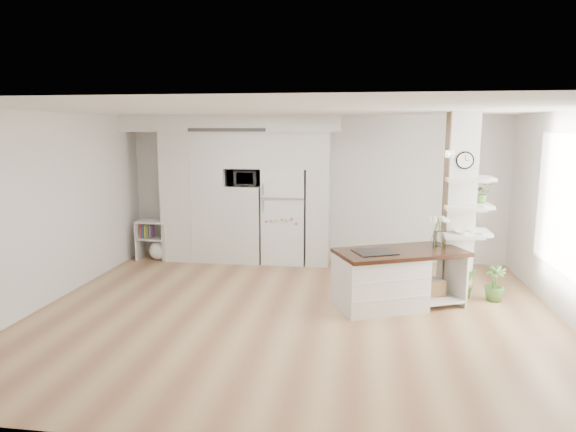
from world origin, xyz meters
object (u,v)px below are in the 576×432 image
object	(u,v)px
refrigerator	(285,216)
bookshelf	(156,243)
kitchen_island	(387,278)
floor_plant_a	(468,283)

from	to	relation	value
refrigerator	bookshelf	xyz separation A→B (m)	(-2.45, -0.19, -0.55)
refrigerator	kitchen_island	bearing A→B (deg)	-51.49
kitchen_island	floor_plant_a	size ratio (longest dim) A/B	4.35
kitchen_island	bookshelf	size ratio (longest dim) A/B	2.63
floor_plant_a	refrigerator	bearing A→B (deg)	150.39
kitchen_island	floor_plant_a	distance (m)	1.32
bookshelf	floor_plant_a	xyz separation A→B (m)	(5.41, -1.50, -0.10)
refrigerator	kitchen_island	xyz separation A→B (m)	(1.78, -2.23, -0.45)
bookshelf	refrigerator	bearing A→B (deg)	7.06
kitchen_island	bookshelf	xyz separation A→B (m)	(-4.22, 2.05, -0.10)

